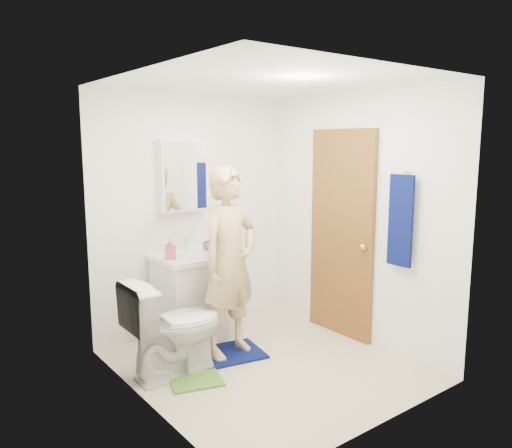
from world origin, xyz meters
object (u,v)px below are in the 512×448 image
Objects in this scene: vanity_cabinet at (197,299)px; medicine_cabinet at (183,175)px; man at (230,262)px; toothbrush_cup at (208,246)px; soap_dispenser at (170,249)px; toilet at (175,326)px; towel at (401,221)px.

vanity_cabinet is 1.22m from medicine_cabinet.
man reaches higher than vanity_cabinet.
man is (-0.16, -0.61, -0.02)m from toothbrush_cup.
soap_dispenser is 0.60m from man.
man is at bearing -87.39° from vanity_cabinet.
toilet is 4.22× the size of soap_dispenser.
soap_dispenser is at bearing -166.65° from toothbrush_cup.
toilet is at bearing -115.30° from soap_dispenser.
medicine_cabinet reaches higher than soap_dispenser.
toothbrush_cup is at bearing 122.63° from towel.
soap_dispenser reaches higher than toilet.
man reaches higher than toilet.
medicine_cabinet is 0.41× the size of man.
medicine_cabinet is 0.87× the size of towel.
toilet reaches higher than vanity_cabinet.
man reaches higher than towel.
medicine_cabinet reaches higher than towel.
medicine_cabinet reaches higher than vanity_cabinet.
soap_dispenser is at bearing -171.43° from vanity_cabinet.
toilet is at bearing -138.67° from toothbrush_cup.
vanity_cabinet is 7.12× the size of toothbrush_cup.
towel is at bearing -55.39° from medicine_cabinet.
medicine_cabinet is 0.84× the size of toilet.
toilet is at bearing 152.34° from towel.
towel is (1.18, -1.71, -0.35)m from medicine_cabinet.
towel is 0.47× the size of man.
towel reaches higher than toothbrush_cup.
vanity_cabinet is 0.80m from toilet.
medicine_cabinet is at bearing 124.61° from towel.
toilet is 1.09m from toothbrush_cup.
man is (-1.16, 0.94, -0.38)m from towel.
vanity_cabinet is at bearing 128.47° from towel.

